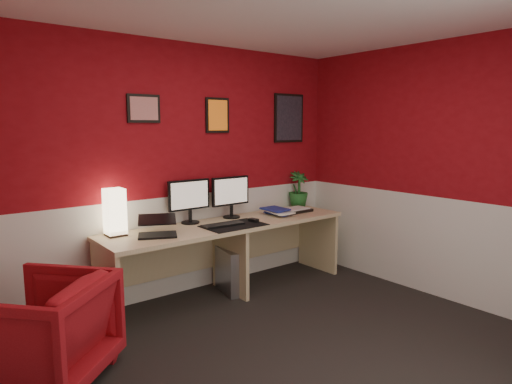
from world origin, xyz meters
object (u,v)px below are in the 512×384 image
at_px(desk, 230,258).
at_px(potted_plant, 298,189).
at_px(armchair, 43,331).
at_px(laptop, 157,224).
at_px(shoji_lamp, 115,213).
at_px(monitor_right, 231,191).
at_px(pc_tower, 231,270).
at_px(zen_tray, 295,210).
at_px(monitor_left, 190,194).

height_order(desk, potted_plant, potted_plant).
xyz_separation_m(desk, potted_plant, (1.16, 0.23, 0.58)).
bearing_deg(armchair, potted_plant, 152.71).
xyz_separation_m(potted_plant, armchair, (-3.05, -0.78, -0.58)).
bearing_deg(laptop, shoji_lamp, 163.87).
distance_m(laptop, potted_plant, 1.99).
distance_m(shoji_lamp, monitor_right, 1.26).
bearing_deg(laptop, potted_plant, 33.65).
bearing_deg(pc_tower, shoji_lamp, -176.38).
bearing_deg(shoji_lamp, pc_tower, -8.38).
relative_size(monitor_right, armchair, 0.74).
distance_m(monitor_right, pc_tower, 0.82).
bearing_deg(zen_tray, pc_tower, 179.42).
relative_size(monitor_left, pc_tower, 1.29).
bearing_deg(shoji_lamp, armchair, -136.73).
distance_m(desk, laptop, 0.94).
bearing_deg(desk, laptop, -176.33).
relative_size(laptop, monitor_right, 0.57).
xyz_separation_m(shoji_lamp, laptop, (0.28, -0.25, -0.09)).
relative_size(shoji_lamp, armchair, 0.51).
distance_m(monitor_left, zen_tray, 1.28).
relative_size(laptop, armchair, 0.42).
height_order(desk, zen_tray, zen_tray).
bearing_deg(zen_tray, monitor_left, 170.25).
relative_size(desk, potted_plant, 6.15).
xyz_separation_m(monitor_left, monitor_right, (0.48, -0.03, 0.00)).
relative_size(zen_tray, potted_plant, 0.83).
height_order(laptop, zen_tray, laptop).
relative_size(desk, monitor_right, 4.48).
bearing_deg(shoji_lamp, zen_tray, -4.98).
bearing_deg(potted_plant, desk, -168.91).
bearing_deg(shoji_lamp, potted_plant, 0.77).
distance_m(desk, pc_tower, 0.15).
height_order(monitor_left, armchair, monitor_left).
bearing_deg(monitor_left, pc_tower, -29.89).
distance_m(desk, monitor_right, 0.70).
bearing_deg(desk, monitor_right, 50.80).
bearing_deg(potted_plant, zen_tray, -140.47).
relative_size(desk, pc_tower, 5.78).
height_order(shoji_lamp, pc_tower, shoji_lamp).
relative_size(shoji_lamp, potted_plant, 0.95).
distance_m(shoji_lamp, potted_plant, 2.25).
relative_size(monitor_right, zen_tray, 1.66).
xyz_separation_m(desk, pc_tower, (0.04, 0.03, -0.14)).
xyz_separation_m(shoji_lamp, zen_tray, (2.00, -0.17, -0.18)).
relative_size(monitor_right, potted_plant, 1.37).
xyz_separation_m(zen_tray, armchair, (-2.80, -0.58, -0.39)).
bearing_deg(desk, shoji_lamp, 169.73).
distance_m(desk, monitor_left, 0.76).
relative_size(shoji_lamp, monitor_left, 0.69).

